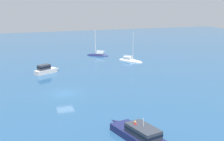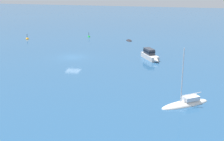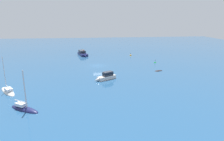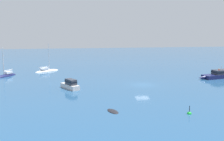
{
  "view_description": "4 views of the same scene",
  "coord_description": "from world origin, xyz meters",
  "views": [
    {
      "loc": [
        44.02,
        -6.99,
        14.27
      ],
      "look_at": [
        -4.62,
        8.92,
        1.81
      ],
      "focal_mm": 49.66,
      "sensor_mm": 36.0,
      "label": 1
    },
    {
      "loc": [
        -17.21,
        53.64,
        14.83
      ],
      "look_at": [
        -8.85,
        9.69,
        1.01
      ],
      "focal_mm": 53.25,
      "sensor_mm": 36.0,
      "label": 2
    },
    {
      "loc": [
        -56.44,
        2.89,
        13.62
      ],
      "look_at": [
        -7.76,
        -3.24,
        0.52
      ],
      "focal_mm": 32.23,
      "sensor_mm": 36.0,
      "label": 3
    },
    {
      "loc": [
        -12.85,
        -51.02,
        11.3
      ],
      "look_at": [
        -5.23,
        3.46,
        2.27
      ],
      "focal_mm": 46.11,
      "sensor_mm": 36.0,
      "label": 4
    }
  ],
  "objects": [
    {
      "name": "sailboat",
      "position": [
        -18.89,
        17.87,
        0.1
      ],
      "size": [
        5.91,
        4.78,
        7.16
      ],
      "rotation": [
        0.0,
        0.0,
        0.61
      ],
      "color": "silver",
      "rests_on": "ground"
    },
    {
      "name": "ground_plane",
      "position": [
        0.0,
        0.0,
        0.0
      ],
      "size": [
        164.06,
        164.06,
        0.0
      ],
      "primitive_type": "plane",
      "color": "navy"
    },
    {
      "name": "sloop",
      "position": [
        -27.07,
        12.63,
        0.15
      ],
      "size": [
        4.18,
        5.32,
        6.78
      ],
      "rotation": [
        0.0,
        0.0,
        4.12
      ],
      "color": "#191E4C",
      "rests_on": "ground"
    },
    {
      "name": "powerboat",
      "position": [
        17.41,
        4.52,
        0.72
      ],
      "size": [
        8.46,
        4.0,
        2.58
      ],
      "rotation": [
        0.0,
        0.0,
        3.39
      ],
      "color": "#191E4C",
      "rests_on": "ground"
    },
    {
      "name": "powerboat_1",
      "position": [
        -13.38,
        -1.24,
        0.71
      ],
      "size": [
        3.66,
        5.21,
        1.74
      ],
      "rotation": [
        0.0,
        0.0,
        2.1
      ],
      "color": "silver",
      "rests_on": "ground"
    }
  ]
}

